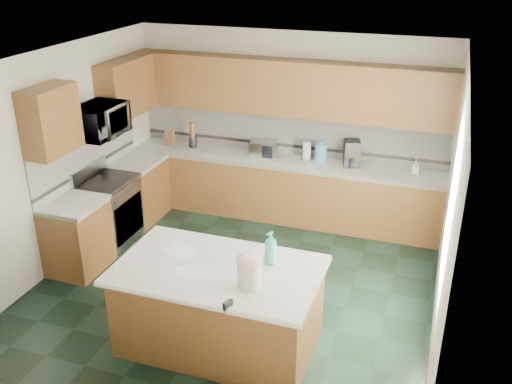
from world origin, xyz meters
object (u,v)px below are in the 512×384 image
at_px(treat_jar, 249,275).
at_px(island_top, 218,270).
at_px(knife_block, 169,138).
at_px(island_base, 219,309).
at_px(coffee_maker, 352,153).
at_px(soap_bottle_island, 271,248).
at_px(toaster_oven, 263,149).

bearing_deg(treat_jar, island_top, 170.35).
height_order(treat_jar, knife_block, knife_block).
distance_m(island_base, coffee_maker, 3.28).
bearing_deg(island_top, island_base, -179.79).
distance_m(island_base, island_top, 0.46).
height_order(island_base, treat_jar, treat_jar).
relative_size(soap_bottle_island, toaster_oven, 0.87).
height_order(island_top, coffee_maker, coffee_maker).
height_order(knife_block, toaster_oven, knife_block).
xyz_separation_m(soap_bottle_island, coffee_maker, (0.28, 2.88, 0.01)).
distance_m(island_top, toaster_oven, 3.15).
distance_m(soap_bottle_island, toaster_oven, 3.02).
height_order(toaster_oven, coffee_maker, coffee_maker).
xyz_separation_m(island_base, coffee_maker, (0.73, 3.13, 0.67)).
relative_size(toaster_oven, coffee_maker, 1.06).
xyz_separation_m(island_top, soap_bottle_island, (0.46, 0.25, 0.20)).
height_order(island_top, soap_bottle_island, soap_bottle_island).
distance_m(toaster_oven, coffee_maker, 1.29).
relative_size(island_top, treat_jar, 8.60).
bearing_deg(knife_block, island_base, -63.82).
relative_size(island_base, treat_jar, 8.17).
distance_m(soap_bottle_island, coffee_maker, 2.89).
distance_m(island_top, coffee_maker, 3.22).
xyz_separation_m(soap_bottle_island, knife_block, (-2.54, 2.85, -0.05)).
relative_size(island_base, island_top, 0.95).
bearing_deg(coffee_maker, knife_block, 163.83).
bearing_deg(treat_jar, island_base, 170.35).
xyz_separation_m(island_top, knife_block, (-2.08, 3.10, 0.14)).
bearing_deg(island_top, knife_block, 124.13).
xyz_separation_m(island_top, coffee_maker, (0.73, 3.13, 0.21)).
xyz_separation_m(knife_block, coffee_maker, (2.82, 0.03, 0.07)).
height_order(knife_block, coffee_maker, coffee_maker).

